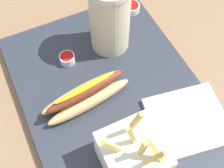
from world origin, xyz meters
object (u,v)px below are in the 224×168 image
hot_dog_1 (86,95)px  ketchup_cup_2 (131,7)px  soda_cup (110,17)px  ketchup_cup_1 (67,58)px  fries_basket (133,156)px  napkin_stack (188,120)px

hot_dog_1 → ketchup_cup_2: hot_dog_1 is taller
soda_cup → ketchup_cup_1: 0.12m
hot_dog_1 → ketchup_cup_2: (-0.18, 0.19, -0.01)m
fries_basket → hot_dog_1: size_ratio=0.86×
soda_cup → hot_dog_1: soda_cup is taller
ketchup_cup_2 → napkin_stack: ketchup_cup_2 is taller
ketchup_cup_1 → hot_dog_1: bearing=-0.5°
fries_basket → napkin_stack: bearing=101.2°
soda_cup → hot_dog_1: 0.16m
soda_cup → ketchup_cup_1: size_ratio=7.03×
ketchup_cup_1 → ketchup_cup_2: bearing=111.5°
ketchup_cup_2 → soda_cup: bearing=-52.1°
ketchup_cup_1 → napkin_stack: bearing=34.0°
fries_basket → ketchup_cup_2: size_ratio=3.93×
ketchup_cup_2 → napkin_stack: 0.30m
hot_dog_1 → ketchup_cup_2: bearing=133.2°
hot_dog_1 → ketchup_cup_1: 0.10m
napkin_stack → hot_dog_1: bearing=-128.5°
soda_cup → fries_basket: soda_cup is taller
soda_cup → fries_basket: (0.26, -0.08, -0.04)m
fries_basket → hot_dog_1: fries_basket is taller
ketchup_cup_2 → hot_dog_1: bearing=-46.8°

